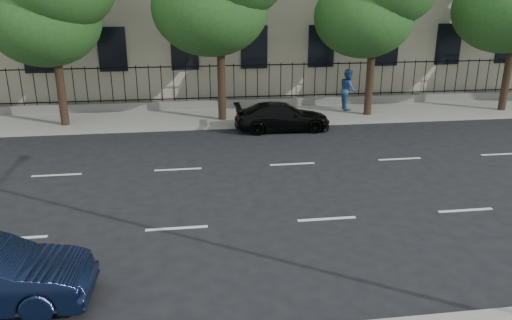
{
  "coord_description": "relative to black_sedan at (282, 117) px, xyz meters",
  "views": [
    {
      "loc": [
        -3.58,
        -9.29,
        5.86
      ],
      "look_at": [
        -1.86,
        3.0,
        1.6
      ],
      "focal_mm": 35.0,
      "sensor_mm": 36.0,
      "label": 1
    }
  ],
  "objects": [
    {
      "name": "iron_fence",
      "position": [
        -0.49,
        4.2,
        0.04
      ],
      "size": [
        30.0,
        0.5,
        2.2
      ],
      "color": "slate",
      "rests_on": "far_sidewalk"
    },
    {
      "name": "far_sidewalk",
      "position": [
        -0.49,
        2.5,
        -0.53
      ],
      "size": [
        60.0,
        4.0,
        0.15
      ],
      "primitive_type": "cube",
      "color": "gray",
      "rests_on": "ground"
    },
    {
      "name": "lane_markings",
      "position": [
        -0.49,
        -6.75,
        -0.6
      ],
      "size": [
        49.6,
        4.62,
        0.01
      ],
      "primitive_type": null,
      "color": "silver",
      "rests_on": "ground"
    },
    {
      "name": "ground",
      "position": [
        -0.49,
        -11.5,
        -0.6
      ],
      "size": [
        120.0,
        120.0,
        0.0
      ],
      "primitive_type": "plane",
      "color": "black",
      "rests_on": "ground"
    },
    {
      "name": "black_sedan",
      "position": [
        0.0,
        0.0,
        0.0
      ],
      "size": [
        4.18,
        1.73,
        1.21
      ],
      "primitive_type": "imported",
      "rotation": [
        0.0,
        0.0,
        1.56
      ],
      "color": "black",
      "rests_on": "ground"
    },
    {
      "name": "pedestrian_far",
      "position": [
        3.87,
        2.9,
        0.55
      ],
      "size": [
        0.85,
        1.04,
        2.01
      ],
      "primitive_type": "imported",
      "rotation": [
        0.0,
        0.0,
        1.48
      ],
      "color": "#2D508B",
      "rests_on": "far_sidewalk"
    }
  ]
}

